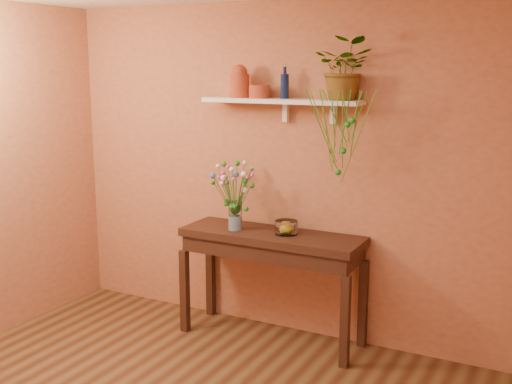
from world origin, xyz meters
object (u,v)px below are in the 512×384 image
(glass_vase, at_px, (235,218))
(glass_bowl, at_px, (286,228))
(blue_bottle, at_px, (285,86))
(bouquet, at_px, (235,183))
(terracotta_jug, at_px, (240,82))
(sideboard, at_px, (272,248))
(spider_plant, at_px, (345,69))

(glass_vase, distance_m, glass_bowl, 0.43)
(glass_bowl, bearing_deg, blue_bottle, 123.37)
(bouquet, bearing_deg, terracotta_jug, 102.76)
(terracotta_jug, relative_size, glass_vase, 1.13)
(sideboard, bearing_deg, spider_plant, 14.65)
(blue_bottle, xyz_separation_m, glass_bowl, (0.08, -0.13, -1.10))
(blue_bottle, height_order, glass_bowl, blue_bottle)
(glass_vase, height_order, glass_bowl, glass_vase)
(glass_bowl, bearing_deg, sideboard, -172.57)
(glass_bowl, bearing_deg, spider_plant, 16.69)
(sideboard, xyz_separation_m, bouquet, (-0.30, -0.05, 0.51))
(terracotta_jug, relative_size, bouquet, 0.55)
(terracotta_jug, distance_m, glass_vase, 1.08)
(glass_bowl, bearing_deg, terracotta_jug, 169.59)
(spider_plant, height_order, bouquet, spider_plant)
(terracotta_jug, xyz_separation_m, bouquet, (0.03, -0.15, -0.79))
(blue_bottle, xyz_separation_m, glass_vase, (-0.33, -0.20, -1.05))
(sideboard, height_order, glass_bowl, glass_bowl)
(blue_bottle, xyz_separation_m, spider_plant, (0.49, -0.01, 0.13))
(sideboard, relative_size, bouquet, 3.07)
(sideboard, height_order, blue_bottle, blue_bottle)
(bouquet, bearing_deg, glass_bowl, 9.00)
(sideboard, xyz_separation_m, spider_plant, (0.53, 0.14, 1.41))
(spider_plant, bearing_deg, glass_bowl, -163.31)
(sideboard, distance_m, glass_vase, 0.38)
(sideboard, relative_size, terracotta_jug, 5.63)
(sideboard, height_order, bouquet, bouquet)
(bouquet, bearing_deg, sideboard, 9.62)
(blue_bottle, bearing_deg, bouquet, -150.12)
(terracotta_jug, xyz_separation_m, glass_vase, (0.04, -0.16, -1.07))
(bouquet, height_order, glass_bowl, bouquet)
(terracotta_jug, relative_size, glass_bowl, 1.47)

